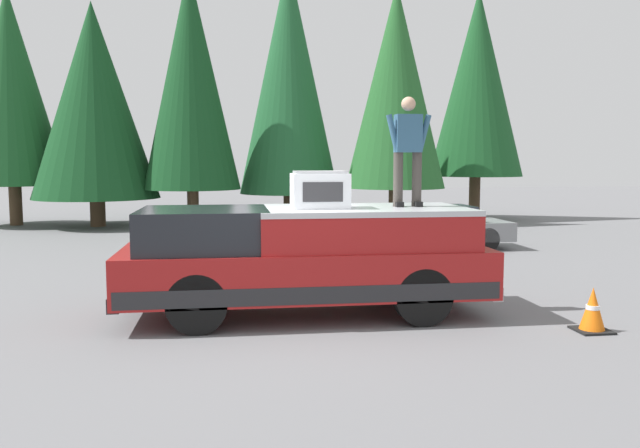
{
  "coord_description": "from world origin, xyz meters",
  "views": [
    {
      "loc": [
        -9.15,
        0.7,
        2.35
      ],
      "look_at": [
        0.9,
        -0.73,
        1.35
      ],
      "focal_mm": 35.74,
      "sensor_mm": 36.0,
      "label": 1
    }
  ],
  "objects_px": {
    "person_on_truck_bed": "(408,148)",
    "parked_car_grey": "(433,227)",
    "pickup_truck": "(306,259)",
    "traffic_cone": "(593,311)",
    "compressor_unit": "(320,190)"
  },
  "relations": [
    {
      "from": "pickup_truck",
      "to": "parked_car_grey",
      "type": "relative_size",
      "value": 1.35
    },
    {
      "from": "person_on_truck_bed",
      "to": "traffic_cone",
      "type": "bearing_deg",
      "value": -125.68
    },
    {
      "from": "pickup_truck",
      "to": "parked_car_grey",
      "type": "bearing_deg",
      "value": -31.72
    },
    {
      "from": "pickup_truck",
      "to": "compressor_unit",
      "type": "height_order",
      "value": "compressor_unit"
    },
    {
      "from": "person_on_truck_bed",
      "to": "parked_car_grey",
      "type": "xyz_separation_m",
      "value": [
        6.87,
        -2.68,
        -1.97
      ]
    },
    {
      "from": "compressor_unit",
      "to": "person_on_truck_bed",
      "type": "bearing_deg",
      "value": -82.16
    },
    {
      "from": "pickup_truck",
      "to": "person_on_truck_bed",
      "type": "relative_size",
      "value": 3.28
    },
    {
      "from": "compressor_unit",
      "to": "parked_car_grey",
      "type": "distance_m",
      "value": 8.27
    },
    {
      "from": "person_on_truck_bed",
      "to": "traffic_cone",
      "type": "distance_m",
      "value": 3.54
    },
    {
      "from": "pickup_truck",
      "to": "compressor_unit",
      "type": "relative_size",
      "value": 6.6
    },
    {
      "from": "traffic_cone",
      "to": "compressor_unit",
      "type": "bearing_deg",
      "value": 68.91
    },
    {
      "from": "person_on_truck_bed",
      "to": "parked_car_grey",
      "type": "distance_m",
      "value": 7.64
    },
    {
      "from": "pickup_truck",
      "to": "traffic_cone",
      "type": "height_order",
      "value": "pickup_truck"
    },
    {
      "from": "pickup_truck",
      "to": "compressor_unit",
      "type": "xyz_separation_m",
      "value": [
        -0.12,
        -0.2,
        1.05
      ]
    },
    {
      "from": "pickup_truck",
      "to": "parked_car_grey",
      "type": "xyz_separation_m",
      "value": [
        6.94,
        -4.29,
        -0.29
      ]
    }
  ]
}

